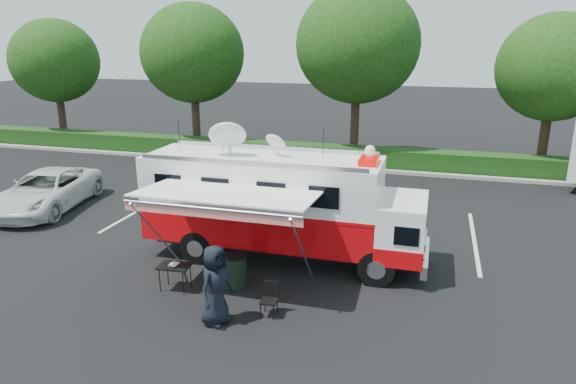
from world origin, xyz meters
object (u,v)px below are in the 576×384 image
Objects in this scene: white_suv at (49,209)px; trash_bin at (236,271)px; command_truck at (281,205)px; folding_table at (175,267)px.

white_suv is 5.81× the size of trash_bin.
command_truck reaches higher than white_suv.
command_truck reaches higher than trash_bin.
command_truck is 3.49m from folding_table.
trash_bin is at bearing -33.62° from white_suv.
trash_bin is at bearing -106.35° from command_truck.
white_suv is at bearing 156.50° from trash_bin.
white_suv is at bearing 149.51° from folding_table.
folding_table is 0.95× the size of trash_bin.
folding_table is at bearing -127.63° from command_truck.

